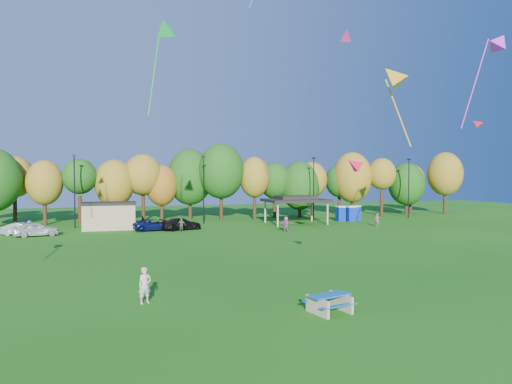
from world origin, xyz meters
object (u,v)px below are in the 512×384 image
object	(u,v)px
kite_flyer	(145,285)
car_c	(154,225)
porta_potties	(349,213)
car_b	(22,229)
car_a	(36,229)
car_d	(181,224)
picnic_table	(329,302)

from	to	relation	value
kite_flyer	car_c	xyz separation A→B (m)	(3.09, 31.26, -0.25)
porta_potties	car_b	distance (m)	41.72
kite_flyer	car_a	size ratio (longest dim) A/B	0.41
porta_potties	car_d	size ratio (longest dim) A/B	0.76
picnic_table	car_c	xyz separation A→B (m)	(-5.09, 35.42, 0.17)
picnic_table	car_d	xyz separation A→B (m)	(-1.98, 35.02, 0.22)
porta_potties	kite_flyer	size ratio (longest dim) A/B	2.05
picnic_table	car_b	world-z (taller)	car_b
porta_potties	car_a	world-z (taller)	porta_potties
car_a	car_b	bearing A→B (deg)	35.98
kite_flyer	car_d	size ratio (longest dim) A/B	0.37
car_c	car_d	bearing A→B (deg)	-106.57
car_a	car_c	size ratio (longest dim) A/B	0.93
porta_potties	car_a	distance (m)	40.25
car_b	car_c	size ratio (longest dim) A/B	0.84
picnic_table	car_a	xyz separation A→B (m)	(-17.52, 33.92, 0.26)
porta_potties	picnic_table	xyz separation A→B (m)	(-22.44, -38.67, -0.60)
kite_flyer	car_a	xyz separation A→B (m)	(-9.34, 29.75, -0.16)
kite_flyer	car_a	world-z (taller)	kite_flyer
porta_potties	kite_flyer	distance (m)	46.14
car_a	car_c	world-z (taller)	car_a
car_a	porta_potties	bearing A→B (deg)	-94.97
car_b	car_d	size ratio (longest dim) A/B	0.83
kite_flyer	car_b	distance (m)	33.10
porta_potties	picnic_table	distance (m)	44.72
porta_potties	car_d	world-z (taller)	porta_potties
car_a	car_d	size ratio (longest dim) A/B	0.91
car_c	car_d	world-z (taller)	car_d
car_a	car_b	world-z (taller)	car_a
car_a	car_d	xyz separation A→B (m)	(15.54, 1.11, -0.05)
picnic_table	kite_flyer	bearing A→B (deg)	139.69
car_c	car_d	size ratio (longest dim) A/B	0.98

